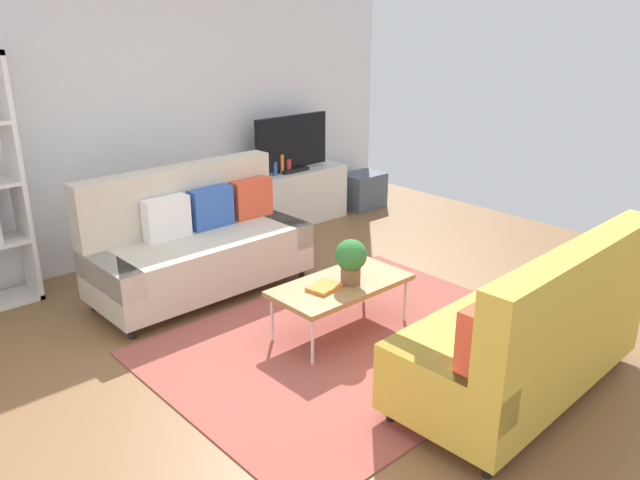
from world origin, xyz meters
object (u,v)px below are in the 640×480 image
at_px(storage_trunk, 363,190).
at_px(table_book_0, 324,287).
at_px(coffee_table, 341,286).
at_px(tv_console, 291,197).
at_px(vase_0, 247,172).
at_px(couch_green, 529,334).
at_px(couch_beige, 197,243).
at_px(vase_1, 260,170).
at_px(bottle_2, 288,166).
at_px(bottle_1, 282,164).
at_px(potted_plant, 351,259).
at_px(bottle_0, 275,169).
at_px(tv, 292,144).

distance_m(storage_trunk, table_book_0, 3.52).
bearing_deg(coffee_table, tv_console, 58.16).
bearing_deg(vase_0, couch_green, -98.70).
bearing_deg(couch_beige, couch_green, 102.89).
xyz_separation_m(vase_1, bottle_2, (0.34, -0.09, 0.01)).
bearing_deg(table_book_0, tv_console, 55.15).
bearing_deg(bottle_1, coffee_table, -119.25).
bearing_deg(vase_1, tv_console, -7.03).
bearing_deg(potted_plant, bottle_0, 64.15).
distance_m(tv_console, bottle_2, 0.40).
bearing_deg(couch_green, vase_0, 79.38).
bearing_deg(table_book_0, coffee_table, -1.47).
xyz_separation_m(potted_plant, bottle_2, (1.33, 2.34, 0.10)).
height_order(couch_beige, couch_green, same).
relative_size(coffee_table, storage_trunk, 2.12).
bearing_deg(bottle_0, tv_console, 8.64).
bearing_deg(coffee_table, vase_0, 69.99).
distance_m(coffee_table, storage_trunk, 3.39).
xyz_separation_m(vase_1, bottle_1, (0.24, -0.09, 0.05)).
height_order(couch_green, tv, tv).
distance_m(vase_0, bottle_1, 0.43).
height_order(tv, bottle_1, tv).
bearing_deg(bottle_1, couch_green, -105.04).
distance_m(potted_plant, bottle_2, 2.70).
relative_size(couch_green, tv_console, 1.38).
relative_size(coffee_table, vase_1, 8.53).
xyz_separation_m(bottle_0, bottle_2, (0.19, 0.00, 0.00)).
distance_m(coffee_table, vase_0, 2.55).
bearing_deg(bottle_1, tv, 6.95).
xyz_separation_m(table_book_0, bottle_1, (1.45, 2.29, 0.32)).
bearing_deg(bottle_2, potted_plant, -119.58).
relative_size(coffee_table, bottle_0, 7.29).
height_order(bottle_1, bottle_2, bottle_1).
xyz_separation_m(couch_beige, bottle_0, (1.57, 0.87, 0.26)).
height_order(potted_plant, table_book_0, potted_plant).
height_order(couch_green, coffee_table, couch_green).
height_order(tv_console, table_book_0, tv_console).
relative_size(tv_console, tv, 1.40).
xyz_separation_m(coffee_table, bottle_0, (1.18, 2.29, 0.32)).
xyz_separation_m(couch_beige, vase_1, (1.43, 0.96, 0.25)).
relative_size(couch_beige, potted_plant, 5.42).
relative_size(tv_console, vase_1, 10.86).
height_order(couch_beige, vase_1, couch_beige).
xyz_separation_m(coffee_table, bottle_1, (1.28, 2.29, 0.36)).
bearing_deg(storage_trunk, vase_1, 174.31).
bearing_deg(bottle_1, bottle_0, 180.00).
bearing_deg(bottle_1, couch_beige, -152.58).
bearing_deg(coffee_table, couch_green, -78.67).
distance_m(couch_green, tv, 3.94).
height_order(table_book_0, bottle_1, bottle_1).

